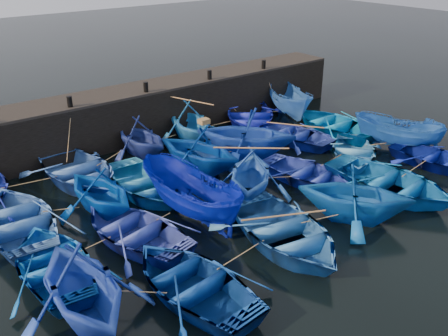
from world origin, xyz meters
TOP-DOWN VIEW (x-y plane):
  - ground at (0.00, 0.00)m, footprint 120.00×120.00m
  - quay_wall at (0.00, 10.50)m, footprint 26.00×2.50m
  - quay_top at (0.00, 10.50)m, footprint 26.00×2.50m
  - bollard_1 at (-4.00, 9.60)m, footprint 0.24×0.24m
  - bollard_2 at (0.00, 9.60)m, footprint 0.24×0.24m
  - bollard_3 at (4.00, 9.60)m, footprint 0.24×0.24m
  - bollard_4 at (8.00, 9.60)m, footprint 0.24×0.24m
  - boat_1 at (-4.98, 7.12)m, footprint 4.17×5.66m
  - boat_2 at (-1.33, 8.08)m, footprint 3.54×4.01m
  - boat_3 at (1.62, 8.16)m, footprint 4.45×4.87m
  - boat_4 at (5.61, 8.03)m, footprint 6.64×6.86m
  - boat_5 at (8.46, 7.71)m, footprint 3.70×5.20m
  - boat_6 at (-8.31, 4.56)m, footprint 4.20×5.59m
  - boat_7 at (-5.33, 4.04)m, footprint 3.75×4.21m
  - boat_8 at (-3.23, 4.38)m, footprint 3.80×5.12m
  - boat_9 at (-0.24, 4.70)m, footprint 4.82×5.23m
  - boat_10 at (2.53, 4.73)m, footprint 6.24×6.29m
  - boat_11 at (5.83, 4.70)m, footprint 3.63×4.71m
  - boat_12 at (8.47, 4.34)m, footprint 3.85×5.34m
  - boat_13 at (-8.25, 1.29)m, footprint 3.77×4.96m
  - boat_14 at (-5.33, 1.45)m, footprint 4.39×5.42m
  - boat_15 at (-2.88, 1.59)m, footprint 2.48×5.25m
  - boat_16 at (0.09, 1.57)m, footprint 5.28×5.29m
  - boat_17 at (2.84, 1.00)m, footprint 3.79×4.81m
  - boat_18 at (6.28, 1.25)m, footprint 5.29×5.26m
  - boat_19 at (9.18, 0.84)m, footprint 3.56×4.64m
  - boat_20 at (-8.34, -1.18)m, footprint 4.11×4.68m
  - boat_21 at (-5.39, -2.20)m, footprint 3.97×5.22m
  - boat_22 at (-1.39, -1.88)m, footprint 4.89×6.17m
  - boat_23 at (1.88, -2.29)m, footprint 5.45×5.58m
  - boat_24 at (4.71, -1.85)m, footprint 4.48×5.92m
  - boat_25 at (8.77, -1.56)m, footprint 3.53×4.61m
  - wooden_crate at (0.06, 4.70)m, footprint 0.44×0.38m
  - mooring_ropes at (0.03, 4.97)m, footprint 17.47×11.84m
  - loose_oars at (1.54, 3.14)m, footprint 9.47×12.12m

SIDE VIEW (x-z plane):
  - ground at x=0.00m, z-range 0.00..0.00m
  - boat_25 at x=8.77m, z-range 0.00..0.89m
  - boat_17 at x=2.84m, z-range 0.00..0.90m
  - boat_18 at x=6.28m, z-range 0.00..0.90m
  - boat_11 at x=5.83m, z-range 0.00..0.90m
  - boat_13 at x=-8.25m, z-range 0.00..0.97m
  - boat_14 at x=-5.33m, z-range 0.00..0.99m
  - boat_21 at x=-5.39m, z-range 0.00..1.02m
  - boat_8 at x=-3.23m, z-range 0.00..1.02m
  - boat_12 at x=8.47m, z-range 0.00..1.10m
  - boat_6 at x=-8.31m, z-range 0.00..1.10m
  - boat_1 at x=-4.98m, z-range 0.00..1.14m
  - boat_22 at x=-1.39m, z-range 0.00..1.15m
  - boat_24 at x=4.71m, z-range 0.00..1.16m
  - boat_4 at x=5.61m, z-range 0.00..1.16m
  - boat_19 at x=9.18m, z-range 0.00..1.70m
  - mooring_ropes at x=0.03m, z-range -0.16..1.94m
  - boat_5 at x=8.46m, z-range 0.00..1.89m
  - boat_15 at x=-2.88m, z-range 0.00..1.96m
  - boat_2 at x=-1.33m, z-range 0.00..1.97m
  - boat_7 at x=-5.33m, z-range 0.00..2.01m
  - boat_16 at x=0.09m, z-range 0.00..2.11m
  - boat_3 at x=1.62m, z-range 0.00..2.19m
  - boat_23 at x=1.88m, z-range 0.00..2.23m
  - boat_9 at x=-0.24m, z-range 0.00..2.29m
  - boat_20 at x=-8.34m, z-range 0.00..2.35m
  - quay_wall at x=0.00m, z-range 0.00..2.50m
  - boat_10 at x=2.53m, z-range 0.00..2.51m
  - loose_oars at x=1.54m, z-range 0.95..2.29m
  - wooden_crate at x=0.06m, z-range 2.29..2.51m
  - quay_top at x=0.00m, z-range 2.50..2.62m
  - bollard_1 at x=-4.00m, z-range 2.62..3.12m
  - bollard_2 at x=0.00m, z-range 2.62..3.12m
  - bollard_3 at x=4.00m, z-range 2.62..3.12m
  - bollard_4 at x=8.00m, z-range 2.62..3.12m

